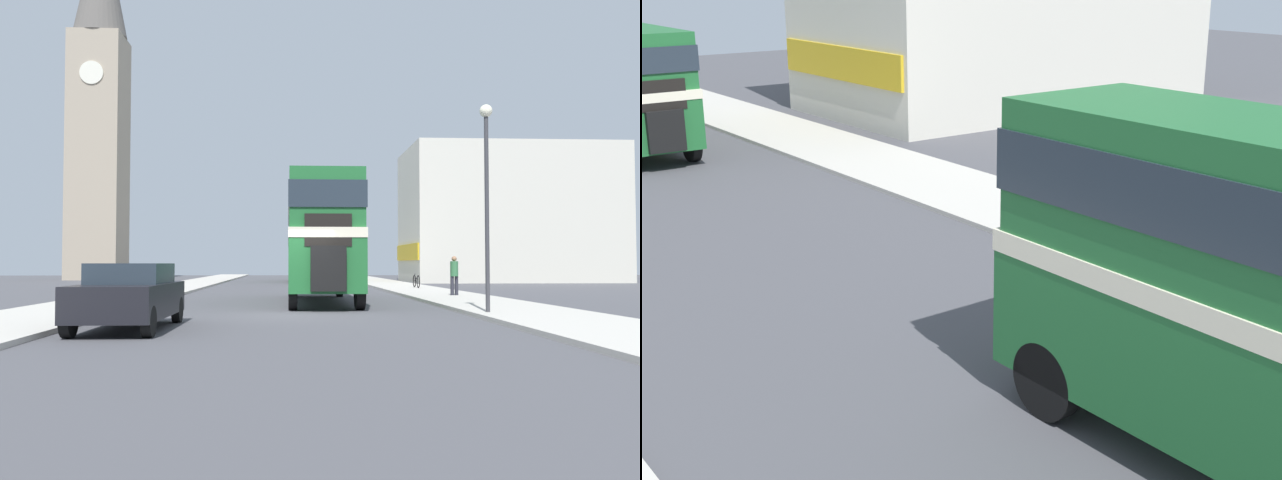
{
  "view_description": "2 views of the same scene",
  "coord_description": "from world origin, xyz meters",
  "views": [
    {
      "loc": [
        -0.12,
        -17.95,
        1.48
      ],
      "look_at": [
        1.1,
        5.85,
        2.38
      ],
      "focal_mm": 35.0,
      "sensor_mm": 36.0,
      "label": 1
    },
    {
      "loc": [
        -7.82,
        1.4,
        6.29
      ],
      "look_at": [
        1.1,
        13.12,
        1.59
      ],
      "focal_mm": 50.0,
      "sensor_mm": 36.0,
      "label": 2
    }
  ],
  "objects": [
    {
      "name": "bicycle_on_pavement",
      "position": [
        7.08,
        16.79,
        0.48
      ],
      "size": [
        0.05,
        1.76,
        0.78
      ],
      "color": "black",
      "rests_on": "sidewalk_right"
    }
  ]
}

